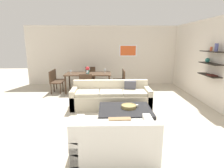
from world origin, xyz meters
name	(u,v)px	position (x,y,z in m)	size (l,w,h in m)	color
ground_plane	(114,110)	(0.00, 0.00, 0.00)	(18.00, 18.00, 0.00)	#BCB29E
back_wall_unit	(118,56)	(0.30, 3.53, 1.35)	(8.40, 0.09, 2.70)	silver
right_wall_shelf_unit	(209,62)	(3.03, 0.59, 1.35)	(0.34, 8.20, 2.70)	silver
sofa_beige	(111,97)	(-0.07, 0.34, 0.29)	(2.39, 0.90, 0.78)	beige
loveseat_white	(115,141)	(-0.07, -2.24, 0.29)	(1.42, 0.90, 0.78)	white
coffee_table	(125,116)	(0.24, -0.89, 0.19)	(1.27, 1.04, 0.38)	black
decorative_bowl	(129,106)	(0.33, -0.84, 0.42)	(0.37, 0.37, 0.08)	#99844C
candle_jar	(137,106)	(0.54, -0.79, 0.41)	(0.07, 0.07, 0.07)	silver
dining_table	(88,75)	(-0.95, 2.15, 0.68)	(1.80, 0.90, 0.75)	#422D1E
dining_chair_head	(90,76)	(-0.95, 3.01, 0.50)	(0.44, 0.44, 0.88)	#422D1E
dining_chair_right_far	(120,78)	(0.36, 2.35, 0.50)	(0.44, 0.44, 0.88)	#422D1E
dining_chair_right_near	(121,80)	(0.36, 1.95, 0.50)	(0.44, 0.44, 0.88)	#422D1E
dining_chair_left_near	(54,81)	(-2.25, 1.95, 0.50)	(0.44, 0.44, 0.88)	#422D1E
dining_chair_left_far	(57,78)	(-2.25, 2.35, 0.50)	(0.44, 0.44, 0.88)	#422D1E
dining_chair_foot	(86,84)	(-0.95, 1.29, 0.50)	(0.44, 0.44, 0.88)	#422D1E
wine_glass_right_far	(105,70)	(-0.28, 2.26, 0.86)	(0.06, 0.06, 0.16)	silver
wine_glass_foot	(87,72)	(-0.95, 1.76, 0.87)	(0.07, 0.07, 0.16)	silver
wine_glass_head	(89,69)	(-0.95, 2.54, 0.87)	(0.08, 0.08, 0.17)	silver
wine_glass_left_near	(71,71)	(-1.62, 2.04, 0.86)	(0.07, 0.07, 0.15)	silver
centerpiece_vase	(88,70)	(-0.96, 2.10, 0.91)	(0.16, 0.16, 0.28)	teal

